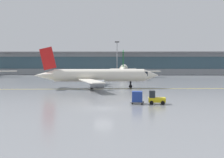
# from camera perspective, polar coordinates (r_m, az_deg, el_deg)

# --- Properties ---
(ground_plane) EXTENTS (400.00, 400.00, 0.00)m
(ground_plane) POSITION_cam_1_polar(r_m,az_deg,el_deg) (46.09, -1.49, -5.18)
(ground_plane) COLOR slate
(taxiway_centreline_stripe) EXTENTS (109.67, 9.25, 0.01)m
(taxiway_centreline_stripe) POSITION_cam_1_polar(r_m,az_deg,el_deg) (74.21, -2.38, -1.75)
(taxiway_centreline_stripe) COLOR yellow
(taxiway_centreline_stripe) RESTS_ON ground_plane
(terminal_concourse) EXTENTS (223.57, 11.00, 9.60)m
(terminal_concourse) POSITION_cam_1_polar(r_m,az_deg,el_deg) (140.22, 1.19, 2.89)
(terminal_concourse) COLOR #9EA3A8
(terminal_concourse) RESTS_ON ground_plane
(gate_airplane_1) EXTENTS (27.13, 29.09, 9.66)m
(gate_airplane_1) POSITION_cam_1_polar(r_m,az_deg,el_deg) (118.51, 2.07, 1.74)
(gate_airplane_1) COLOR silver
(gate_airplane_1) RESTS_ON ground_plane
(taxiing_regional_jet) EXTENTS (29.35, 27.20, 9.72)m
(taxiing_regional_jet) POSITION_cam_1_polar(r_m,az_deg,el_deg) (75.98, -2.54, 0.58)
(taxiing_regional_jet) COLOR silver
(taxiing_regional_jet) RESTS_ON ground_plane
(baggage_tug) EXTENTS (2.66, 1.72, 2.10)m
(baggage_tug) POSITION_cam_1_polar(r_m,az_deg,el_deg) (50.62, 7.65, -3.38)
(baggage_tug) COLOR yellow
(baggage_tug) RESTS_ON ground_plane
(cargo_dolly_lead) EXTENTS (2.17, 1.69, 1.94)m
(cargo_dolly_lead) POSITION_cam_1_polar(r_m,az_deg,el_deg) (50.55, 4.46, -3.18)
(cargo_dolly_lead) COLOR #595B60
(cargo_dolly_lead) RESTS_ON ground_plane
(apron_light_mast_1) EXTENTS (1.80, 0.36, 13.72)m
(apron_light_mast_1) POSITION_cam_1_polar(r_m,az_deg,el_deg) (131.97, 0.89, 3.97)
(apron_light_mast_1) COLOR gray
(apron_light_mast_1) RESTS_ON ground_plane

